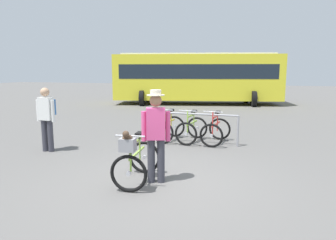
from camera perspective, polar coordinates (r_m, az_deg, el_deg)
name	(u,v)px	position (r m, az deg, el deg)	size (l,w,h in m)	color
ground_plane	(163,181)	(5.87, -0.93, -11.39)	(80.00, 80.00, 0.00)	#605E5B
bike_rack_rail	(194,121)	(8.70, 4.88, -0.26)	(2.51, 0.09, 0.88)	#99999E
racked_bike_yellow	(169,128)	(9.12, 0.18, -1.50)	(0.72, 1.14, 0.97)	black
racked_bike_lime	(192,129)	(8.94, 4.46, -1.75)	(0.76, 1.15, 0.97)	black
racked_bike_red	(216,131)	(8.81, 8.89, -2.00)	(0.75, 1.16, 0.97)	black
featured_bicycle	(135,159)	(5.62, -6.15, -7.16)	(0.78, 1.24, 1.09)	black
person_with_featured_bike	(156,132)	(5.58, -2.27, -2.33)	(0.51, 0.32, 1.72)	#383842
pedestrian_with_backpack	(47,115)	(8.37, -21.66, 0.83)	(0.53, 0.34, 1.64)	#383842
bus_distant	(197,76)	(19.11, 5.42, 8.21)	(10.31, 4.83, 3.08)	yellow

